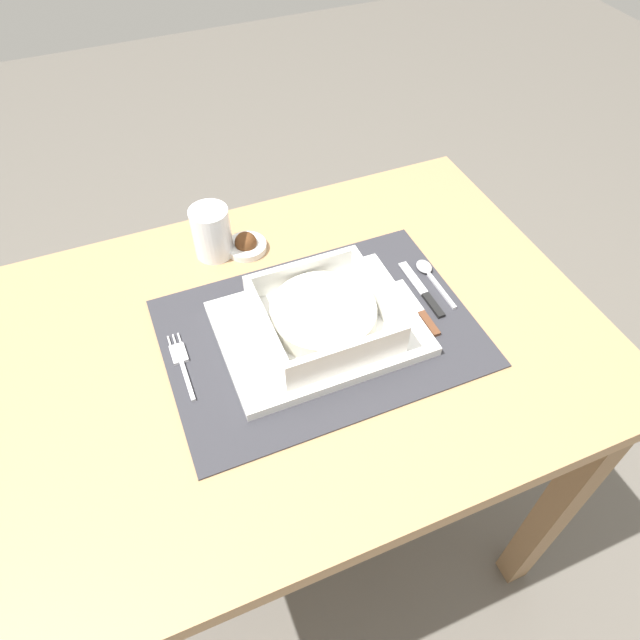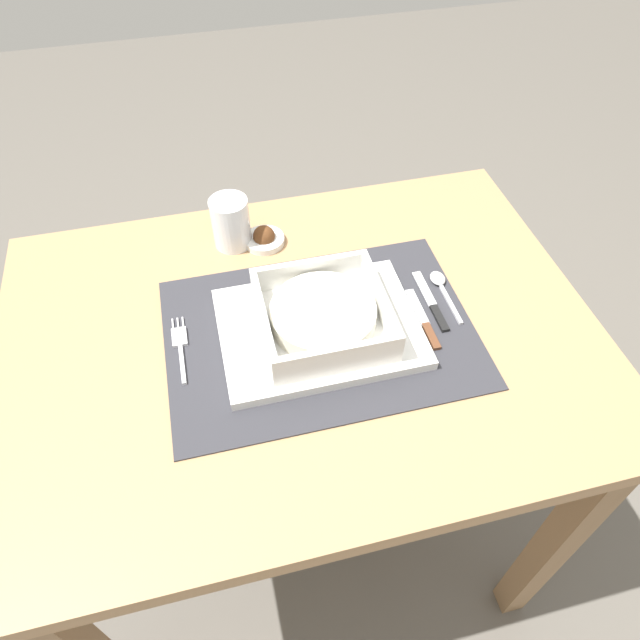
{
  "view_description": "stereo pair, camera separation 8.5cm",
  "coord_description": "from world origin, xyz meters",
  "px_view_note": "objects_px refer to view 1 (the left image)",
  "views": [
    {
      "loc": [
        -0.18,
        -0.53,
        1.41
      ],
      "look_at": [
        0.03,
        -0.01,
        0.77
      ],
      "focal_mm": 32.16,
      "sensor_mm": 36.0,
      "label": 1
    },
    {
      "loc": [
        -0.1,
        -0.55,
        1.41
      ],
      "look_at": [
        0.03,
        -0.01,
        0.77
      ],
      "focal_mm": 32.16,
      "sensor_mm": 36.0,
      "label": 2
    }
  ],
  "objects_px": {
    "fork": "(181,361)",
    "condiment_saucer": "(246,245)",
    "dining_table": "(302,380)",
    "bread_knife": "(419,310)",
    "porridge_bowl": "(323,316)",
    "butter_knife": "(424,292)",
    "spoon": "(428,272)",
    "drinking_glass": "(212,234)"
  },
  "relations": [
    {
      "from": "butter_knife",
      "to": "drinking_glass",
      "type": "distance_m",
      "value": 0.36
    },
    {
      "from": "porridge_bowl",
      "to": "condiment_saucer",
      "type": "xyz_separation_m",
      "value": [
        -0.05,
        0.23,
        -0.03
      ]
    },
    {
      "from": "dining_table",
      "to": "porridge_bowl",
      "type": "height_order",
      "value": "porridge_bowl"
    },
    {
      "from": "spoon",
      "to": "condiment_saucer",
      "type": "relative_size",
      "value": 1.64
    },
    {
      "from": "spoon",
      "to": "bread_knife",
      "type": "distance_m",
      "value": 0.09
    },
    {
      "from": "spoon",
      "to": "butter_knife",
      "type": "bearing_deg",
      "value": -129.98
    },
    {
      "from": "drinking_glass",
      "to": "condiment_saucer",
      "type": "distance_m",
      "value": 0.06
    },
    {
      "from": "spoon",
      "to": "condiment_saucer",
      "type": "distance_m",
      "value": 0.31
    },
    {
      "from": "dining_table",
      "to": "bread_knife",
      "type": "relative_size",
      "value": 7.09
    },
    {
      "from": "spoon",
      "to": "butter_knife",
      "type": "xyz_separation_m",
      "value": [
        -0.03,
        -0.04,
        -0.0
      ]
    },
    {
      "from": "porridge_bowl",
      "to": "bread_knife",
      "type": "xyz_separation_m",
      "value": [
        0.16,
        -0.02,
        -0.03
      ]
    },
    {
      "from": "fork",
      "to": "spoon",
      "type": "bearing_deg",
      "value": 2.05
    },
    {
      "from": "fork",
      "to": "drinking_glass",
      "type": "xyz_separation_m",
      "value": [
        0.11,
        0.21,
        0.04
      ]
    },
    {
      "from": "butter_knife",
      "to": "bread_knife",
      "type": "height_order",
      "value": "same"
    },
    {
      "from": "dining_table",
      "to": "spoon",
      "type": "xyz_separation_m",
      "value": [
        0.24,
        0.04,
        0.13
      ]
    },
    {
      "from": "butter_knife",
      "to": "dining_table",
      "type": "bearing_deg",
      "value": -177.64
    },
    {
      "from": "condiment_saucer",
      "to": "butter_knife",
      "type": "bearing_deg",
      "value": -42.98
    },
    {
      "from": "bread_knife",
      "to": "drinking_glass",
      "type": "relative_size",
      "value": 1.42
    },
    {
      "from": "fork",
      "to": "drinking_glass",
      "type": "bearing_deg",
      "value": 61.51
    },
    {
      "from": "butter_knife",
      "to": "fork",
      "type": "bearing_deg",
      "value": -179.7
    },
    {
      "from": "fork",
      "to": "condiment_saucer",
      "type": "distance_m",
      "value": 0.26
    },
    {
      "from": "dining_table",
      "to": "condiment_saucer",
      "type": "bearing_deg",
      "value": 94.37
    },
    {
      "from": "bread_knife",
      "to": "porridge_bowl",
      "type": "bearing_deg",
      "value": 175.22
    },
    {
      "from": "dining_table",
      "to": "butter_knife",
      "type": "distance_m",
      "value": 0.25
    },
    {
      "from": "spoon",
      "to": "bread_knife",
      "type": "relative_size",
      "value": 0.9
    },
    {
      "from": "bread_knife",
      "to": "drinking_glass",
      "type": "distance_m",
      "value": 0.37
    },
    {
      "from": "spoon",
      "to": "bread_knife",
      "type": "xyz_separation_m",
      "value": [
        -0.05,
        -0.07,
        -0.0
      ]
    },
    {
      "from": "drinking_glass",
      "to": "butter_knife",
      "type": "bearing_deg",
      "value": -38.83
    },
    {
      "from": "dining_table",
      "to": "porridge_bowl",
      "type": "bearing_deg",
      "value": -21.87
    },
    {
      "from": "dining_table",
      "to": "condiment_saucer",
      "type": "height_order",
      "value": "condiment_saucer"
    },
    {
      "from": "fork",
      "to": "bread_knife",
      "type": "relative_size",
      "value": 0.99
    },
    {
      "from": "condiment_saucer",
      "to": "spoon",
      "type": "bearing_deg",
      "value": -34.27
    },
    {
      "from": "porridge_bowl",
      "to": "bread_knife",
      "type": "relative_size",
      "value": 1.44
    },
    {
      "from": "dining_table",
      "to": "fork",
      "type": "distance_m",
      "value": 0.22
    },
    {
      "from": "dining_table",
      "to": "condiment_saucer",
      "type": "relative_size",
      "value": 12.96
    },
    {
      "from": "butter_knife",
      "to": "spoon",
      "type": "bearing_deg",
      "value": 55.55
    },
    {
      "from": "spoon",
      "to": "condiment_saucer",
      "type": "bearing_deg",
      "value": 142.46
    },
    {
      "from": "dining_table",
      "to": "fork",
      "type": "bearing_deg",
      "value": 175.59
    },
    {
      "from": "dining_table",
      "to": "spoon",
      "type": "relative_size",
      "value": 7.91
    },
    {
      "from": "porridge_bowl",
      "to": "drinking_glass",
      "type": "xyz_separation_m",
      "value": [
        -0.1,
        0.24,
        0.0
      ]
    },
    {
      "from": "butter_knife",
      "to": "bread_knife",
      "type": "distance_m",
      "value": 0.04
    },
    {
      "from": "dining_table",
      "to": "butter_knife",
      "type": "xyz_separation_m",
      "value": [
        0.21,
        0.0,
        0.13
      ]
    }
  ]
}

